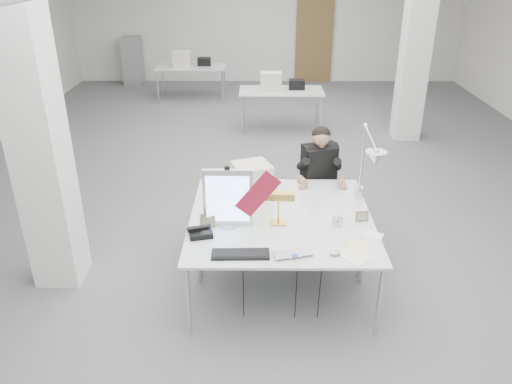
% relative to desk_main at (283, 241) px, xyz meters
% --- Properties ---
extents(room_shell, '(10.04, 14.04, 3.24)m').
position_rel_desk_main_xyz_m(room_shell, '(0.04, 2.63, 0.95)').
color(room_shell, '#565659').
rests_on(room_shell, ground).
extents(desk_main, '(1.80, 0.90, 0.02)m').
position_rel_desk_main_xyz_m(desk_main, '(0.00, 0.00, 0.00)').
color(desk_main, silver).
rests_on(desk_main, room_shell).
extents(desk_second, '(1.80, 0.90, 0.02)m').
position_rel_desk_main_xyz_m(desk_second, '(0.00, 0.90, 0.00)').
color(desk_second, silver).
rests_on(desk_second, room_shell).
extents(bg_desk_a, '(1.60, 0.80, 0.02)m').
position_rel_desk_main_xyz_m(bg_desk_a, '(0.20, 5.50, 0.00)').
color(bg_desk_a, silver).
rests_on(bg_desk_a, room_shell).
extents(bg_desk_b, '(1.60, 0.80, 0.02)m').
position_rel_desk_main_xyz_m(bg_desk_b, '(-1.80, 7.70, 0.00)').
color(bg_desk_b, silver).
rests_on(bg_desk_b, room_shell).
extents(filing_cabinet, '(0.45, 0.55, 1.20)m').
position_rel_desk_main_xyz_m(filing_cabinet, '(-3.50, 9.15, -0.14)').
color(filing_cabinet, gray).
rests_on(filing_cabinet, room_shell).
extents(office_chair, '(0.66, 0.66, 1.06)m').
position_rel_desk_main_xyz_m(office_chair, '(0.49, 1.55, -0.21)').
color(office_chair, black).
rests_on(office_chair, room_shell).
extents(seated_person, '(0.71, 0.79, 0.99)m').
position_rel_desk_main_xyz_m(seated_person, '(0.49, 1.50, 0.16)').
color(seated_person, black).
rests_on(seated_person, office_chair).
extents(monitor, '(0.47, 0.05, 0.58)m').
position_rel_desk_main_xyz_m(monitor, '(-0.51, 0.28, 0.30)').
color(monitor, silver).
rests_on(monitor, desk_main).
extents(pennant, '(0.44, 0.05, 0.47)m').
position_rel_desk_main_xyz_m(pennant, '(-0.23, 0.24, 0.36)').
color(pennant, maroon).
rests_on(pennant, monitor).
extents(keyboard, '(0.51, 0.18, 0.02)m').
position_rel_desk_main_xyz_m(keyboard, '(-0.38, -0.26, 0.02)').
color(keyboard, black).
rests_on(keyboard, desk_main).
extents(laptop, '(0.39, 0.30, 0.03)m').
position_rel_desk_main_xyz_m(laptop, '(0.09, -0.30, 0.03)').
color(laptop, silver).
rests_on(laptop, desk_main).
extents(mouse, '(0.12, 0.09, 0.04)m').
position_rel_desk_main_xyz_m(mouse, '(0.44, -0.25, 0.03)').
color(mouse, '#A4A3A8').
rests_on(mouse, desk_main).
extents(bankers_lamp, '(0.32, 0.14, 0.35)m').
position_rel_desk_main_xyz_m(bankers_lamp, '(-0.03, 0.31, 0.19)').
color(bankers_lamp, '#B58B38').
rests_on(bankers_lamp, desk_main).
extents(desk_phone, '(0.25, 0.24, 0.05)m').
position_rel_desk_main_xyz_m(desk_phone, '(-0.76, 0.08, 0.04)').
color(desk_phone, black).
rests_on(desk_phone, desk_main).
extents(picture_frame_left, '(0.15, 0.07, 0.12)m').
position_rel_desk_main_xyz_m(picture_frame_left, '(-0.71, 0.25, 0.07)').
color(picture_frame_left, tan).
rests_on(picture_frame_left, desk_main).
extents(picture_frame_right, '(0.13, 0.05, 0.10)m').
position_rel_desk_main_xyz_m(picture_frame_right, '(0.79, 0.37, 0.06)').
color(picture_frame_right, olive).
rests_on(picture_frame_right, desk_main).
extents(desk_clock, '(0.11, 0.04, 0.10)m').
position_rel_desk_main_xyz_m(desk_clock, '(0.53, 0.27, 0.06)').
color(desk_clock, '#B4B5B9').
rests_on(desk_clock, desk_main).
extents(paper_stack_a, '(0.31, 0.34, 0.01)m').
position_rel_desk_main_xyz_m(paper_stack_a, '(0.60, -0.27, 0.02)').
color(paper_stack_a, white).
rests_on(paper_stack_a, desk_main).
extents(paper_stack_b, '(0.18, 0.24, 0.01)m').
position_rel_desk_main_xyz_m(paper_stack_b, '(0.66, -0.13, 0.02)').
color(paper_stack_b, '#FCEB96').
rests_on(paper_stack_b, desk_main).
extents(paper_stack_c, '(0.22, 0.19, 0.01)m').
position_rel_desk_main_xyz_m(paper_stack_c, '(0.84, 0.09, 0.02)').
color(paper_stack_c, white).
rests_on(paper_stack_c, desk_main).
extents(beige_monitor, '(0.47, 0.46, 0.35)m').
position_rel_desk_main_xyz_m(beige_monitor, '(-0.30, 0.96, 0.19)').
color(beige_monitor, beige).
rests_on(beige_monitor, desk_second).
extents(architect_lamp, '(0.45, 0.72, 0.87)m').
position_rel_desk_main_xyz_m(architect_lamp, '(0.85, 0.64, 0.45)').
color(architect_lamp, '#B3B4B8').
rests_on(architect_lamp, desk_second).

